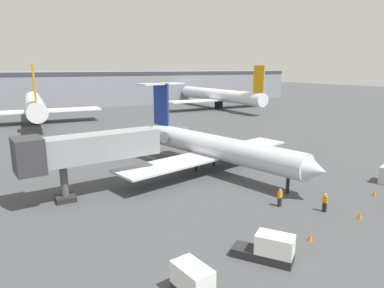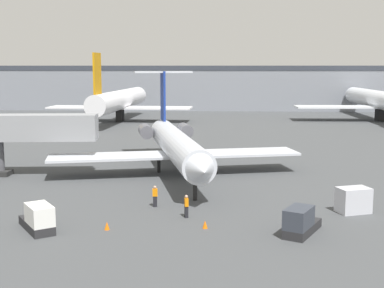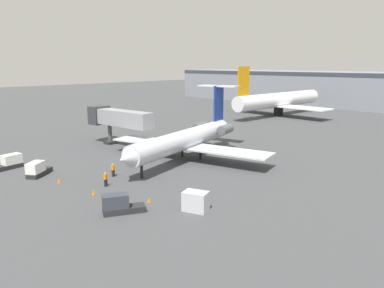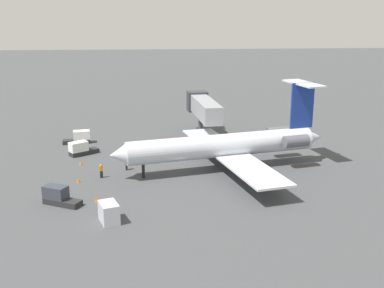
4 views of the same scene
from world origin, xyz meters
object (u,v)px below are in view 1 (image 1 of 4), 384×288
baggage_tug_lead (196,286)px  parked_airliner_west_mid (219,95)px  traffic_cone_near (360,216)px  traffic_cone_mid (310,237)px  parked_airliner_west_end (35,105)px  traffic_cone_far (375,193)px  baggage_tug_trailing (269,249)px  regional_jet (212,146)px  jet_bridge (82,150)px  ground_crew_loader (325,202)px  ground_crew_marshaller (280,198)px

baggage_tug_lead → parked_airliner_west_mid: (50.37, 75.02, 3.28)m
baggage_tug_lead → traffic_cone_near: size_ratio=7.58×
traffic_cone_mid → parked_airliner_west_end: parked_airliner_west_end is taller
traffic_cone_mid → traffic_cone_far: bearing=15.2°
baggage_tug_trailing → traffic_cone_far: size_ratio=7.40×
baggage_tug_lead → parked_airliner_west_end: 70.86m
regional_jet → traffic_cone_far: size_ratio=50.51×
regional_jet → traffic_cone_mid: size_ratio=50.51×
parked_airliner_west_mid → jet_bridge: bearing=-133.0°
ground_crew_loader → baggage_tug_trailing: (-9.65, -3.78, -0.02)m
ground_crew_loader → traffic_cone_near: (1.44, -2.48, -0.58)m
baggage_tug_lead → traffic_cone_far: bearing=12.6°
regional_jet → parked_airliner_west_mid: 65.86m
ground_crew_loader → traffic_cone_mid: (-5.17, -3.17, -0.58)m
parked_airliner_west_end → ground_crew_loader: bearing=-74.8°
baggage_tug_lead → traffic_cone_mid: bearing=9.4°
parked_airliner_west_end → traffic_cone_mid: bearing=-79.6°
regional_jet → traffic_cone_mid: regional_jet is taller
ground_crew_loader → traffic_cone_near: 2.93m
baggage_tug_lead → traffic_cone_far: 23.92m
ground_crew_marshaller → traffic_cone_far: ground_crew_marshaller is taller
baggage_tug_lead → traffic_cone_near: bearing=8.1°
traffic_cone_near → jet_bridge: bearing=139.7°
ground_crew_loader → traffic_cone_mid: bearing=-148.5°
jet_bridge → baggage_tug_trailing: 19.86m
jet_bridge → parked_airliner_west_end: 51.96m
traffic_cone_mid → parked_airliner_west_end: bearing=100.4°
ground_crew_loader → traffic_cone_near: ground_crew_loader is taller
regional_jet → ground_crew_loader: size_ratio=16.44×
parked_airliner_west_mid → ground_crew_loader: bearing=-116.2°
traffic_cone_near → parked_airliner_west_end: size_ratio=0.02×
baggage_tug_trailing → traffic_cone_near: 11.19m
traffic_cone_mid → regional_jet: bearing=80.8°
traffic_cone_mid → traffic_cone_near: bearing=5.9°
ground_crew_marshaller → baggage_tug_trailing: baggage_tug_trailing is taller
jet_bridge → traffic_cone_mid: (12.69, -17.03, -4.49)m
parked_airliner_west_end → parked_airliner_west_mid: bearing=4.7°
regional_jet → baggage_tug_trailing: bearing=-111.3°
traffic_cone_near → regional_jet: bearing=101.4°
ground_crew_marshaller → baggage_tug_lead: size_ratio=0.41×
parked_airliner_west_mid → baggage_tug_trailing: bearing=-120.9°
jet_bridge → ground_crew_marshaller: bearing=-36.0°
ground_crew_marshaller → traffic_cone_near: size_ratio=3.07×
traffic_cone_near → parked_airliner_west_mid: (33.12, 72.58, 3.84)m
baggage_tug_lead → jet_bridge: bearing=96.2°
jet_bridge → parked_airliner_west_end: parked_airliner_west_end is taller
baggage_tug_lead → regional_jet: bearing=56.1°
regional_jet → ground_crew_loader: (2.15, -15.43, -2.32)m
ground_crew_loader → baggage_tug_trailing: bearing=-158.6°
regional_jet → ground_crew_marshaller: regional_jet is taller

